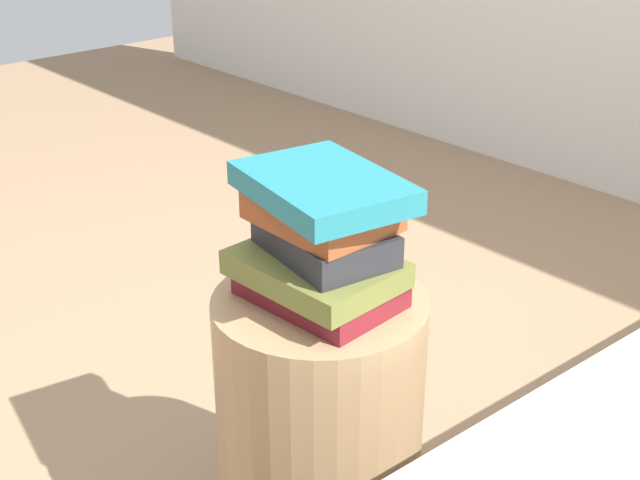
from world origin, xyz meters
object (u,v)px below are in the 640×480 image
Objects in this scene: book_rust at (322,210)px; book_olive at (314,268)px; side_table at (320,421)px; book_teal at (324,187)px; book_charcoal at (326,240)px; book_maroon at (323,289)px.

book_olive is at bearing -82.72° from book_rust.
book_olive is (-0.00, -0.01, 0.32)m from side_table.
book_teal is at bearing -23.54° from book_rust.
book_charcoal is 0.05m from book_rust.
book_rust is at bearing 166.07° from book_teal.
book_teal is (-0.00, 0.00, 0.18)m from book_maroon.
side_table is 0.42m from book_rust.
book_rust is 0.05m from book_teal.
side_table is 2.29× the size of book_rust.
book_olive is at bearing -119.42° from book_maroon.
book_maroon is at bearing -76.52° from book_teal.
book_maroon is 1.14× the size of book_rust.
book_rust is 0.79× the size of book_teal.
book_olive is at bearing -96.42° from book_charcoal.
book_maroon is 0.96× the size of book_olive.
side_table is 2.00× the size of book_maroon.
book_olive is 0.10m from book_rust.
book_charcoal is at bearing 105.00° from book_teal.
side_table is 1.92× the size of book_olive.
book_olive reaches higher than side_table.
book_maroon is 1.13× the size of book_charcoal.
book_olive is 1.18× the size of book_charcoal.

